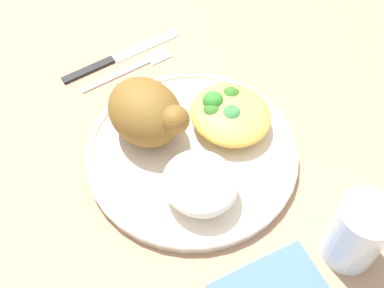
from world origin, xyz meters
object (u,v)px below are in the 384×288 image
object	(u,v)px
fork	(132,68)
knife	(112,59)
rice_pile	(200,183)
mac_cheese_with_broccoli	(227,111)
water_glass	(357,233)
roasted_chicken	(147,112)
plate	(192,152)

from	to	relation	value
fork	knife	distance (m)	0.03
rice_pile	knife	bearing A→B (deg)	167.57
fork	mac_cheese_with_broccoli	bearing A→B (deg)	9.60
mac_cheese_with_broccoli	water_glass	size ratio (longest dim) A/B	1.16
roasted_chicken	knife	xyz separation A→B (m)	(-0.15, 0.05, -0.05)
plate	knife	xyz separation A→B (m)	(-0.20, 0.02, -0.01)
mac_cheese_with_broccoli	fork	world-z (taller)	mac_cheese_with_broccoli
roasted_chicken	water_glass	distance (m)	0.27
rice_pile	roasted_chicken	bearing A→B (deg)	174.62
rice_pile	mac_cheese_with_broccoli	size ratio (longest dim) A/B	0.84
water_glass	plate	bearing A→B (deg)	-167.15
rice_pile	fork	distance (m)	0.24
roasted_chicken	water_glass	world-z (taller)	same
plate	fork	world-z (taller)	plate
roasted_chicken	mac_cheese_with_broccoli	distance (m)	0.10
rice_pile	mac_cheese_with_broccoli	world-z (taller)	rice_pile
plate	roasted_chicken	xyz separation A→B (m)	(-0.06, -0.02, 0.05)
fork	water_glass	world-z (taller)	water_glass
fork	rice_pile	bearing A→B (deg)	-16.84
water_glass	fork	bearing A→B (deg)	-178.06
mac_cheese_with_broccoli	water_glass	distance (m)	0.21
knife	water_glass	bearing A→B (deg)	3.36
roasted_chicken	mac_cheese_with_broccoli	bearing A→B (deg)	60.05
rice_pile	water_glass	bearing A→B (deg)	27.98
roasted_chicken	rice_pile	world-z (taller)	roasted_chicken
fork	water_glass	bearing A→B (deg)	1.94
plate	roasted_chicken	size ratio (longest dim) A/B	2.40
rice_pile	knife	distance (m)	0.27
fork	water_glass	xyz separation A→B (m)	(0.38, 0.01, 0.04)
plate	fork	distance (m)	0.18
roasted_chicken	fork	xyz separation A→B (m)	(-0.12, 0.06, -0.05)
plate	fork	xyz separation A→B (m)	(-0.17, 0.03, -0.01)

